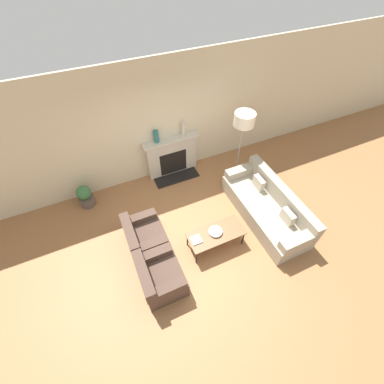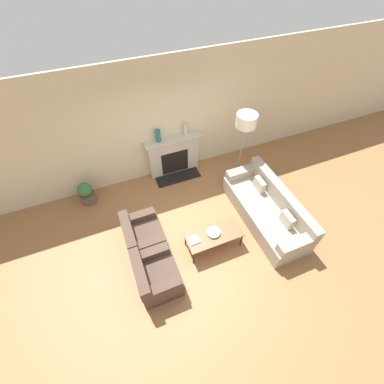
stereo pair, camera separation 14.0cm
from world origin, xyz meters
name	(u,v)px [view 1 (the left image)]	position (x,y,z in m)	size (l,w,h in m)	color
ground_plane	(202,241)	(0.00, 0.00, 0.00)	(18.00, 18.00, 0.00)	#99663D
wall_back	(158,123)	(0.00, 2.40, 1.45)	(18.00, 0.06, 2.90)	beige
fireplace	(172,156)	(0.22, 2.26, 0.52)	(1.40, 0.59, 1.06)	beige
couch	(267,207)	(1.59, 0.04, 0.30)	(0.89, 2.29, 0.81)	#9E937F
armchair_near	(159,276)	(-1.11, -0.48, 0.29)	(0.75, 0.87, 0.73)	#4C382D
armchair_far	(145,237)	(-1.11, 0.42, 0.29)	(0.75, 0.87, 0.73)	#4C382D
coffee_table	(216,234)	(0.21, -0.16, 0.39)	(1.14, 0.51, 0.42)	brown
bowl	(215,232)	(0.20, -0.14, 0.46)	(0.27, 0.27, 0.06)	silver
book	(196,240)	(-0.22, -0.14, 0.44)	(0.21, 0.20, 0.02)	#B2A893
floor_lamp	(244,123)	(1.70, 1.52, 1.54)	(0.47, 0.47, 1.78)	gray
mantel_vase_left	(156,137)	(-0.12, 2.27, 1.21)	(0.12, 0.12, 0.31)	#28666B
mantel_vase_center_left	(183,129)	(0.55, 2.27, 1.22)	(0.09, 0.09, 0.33)	beige
potted_plant	(85,196)	(-2.03, 2.04, 0.28)	(0.35, 0.35, 0.57)	brown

